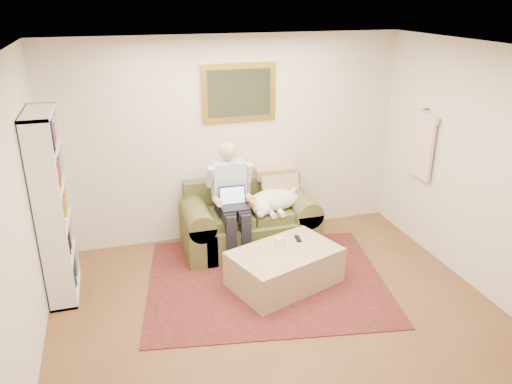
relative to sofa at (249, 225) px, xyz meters
name	(u,v)px	position (x,y,z in m)	size (l,w,h in m)	color
room_shell	(287,203)	(-0.12, -1.69, 1.01)	(4.51, 5.00, 2.61)	brown
rug	(266,280)	(-0.05, -0.87, -0.28)	(2.64, 2.11, 0.01)	#331A14
sofa	(249,225)	(0.00, 0.00, 0.00)	(1.67, 0.85, 1.00)	#434826
seated_man	(232,202)	(-0.25, -0.15, 0.41)	(0.55, 0.79, 1.41)	#8CA1D8
laptop	(234,202)	(-0.25, -0.22, 0.45)	(0.32, 0.26, 0.23)	black
sleeping_dog	(274,200)	(0.30, -0.08, 0.35)	(0.69, 0.43, 0.26)	white
ottoman	(284,267)	(0.13, -0.99, -0.08)	(1.16, 0.74, 0.42)	tan
coffee_mug	(279,242)	(0.10, -0.87, 0.18)	(0.08, 0.08, 0.10)	white
tv_remote	(298,239)	(0.36, -0.78, 0.14)	(0.05, 0.15, 0.02)	black
bookshelf	(52,207)	(-2.22, -0.44, 0.71)	(0.28, 0.80, 2.00)	white
wall_mirror	(239,93)	(0.00, 0.43, 1.61)	(0.94, 0.04, 0.72)	gold
hanging_shirt	(421,141)	(2.07, -0.44, 1.06)	(0.06, 0.52, 0.90)	beige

